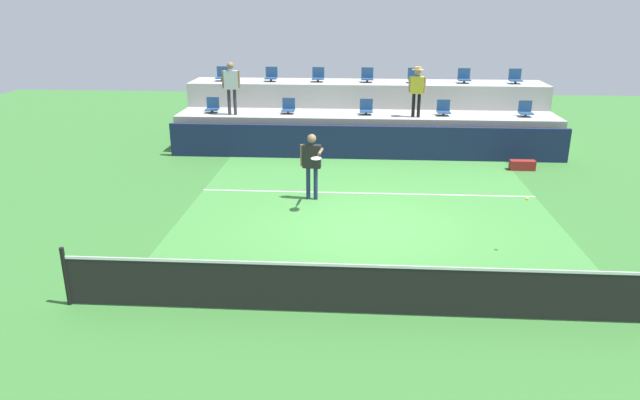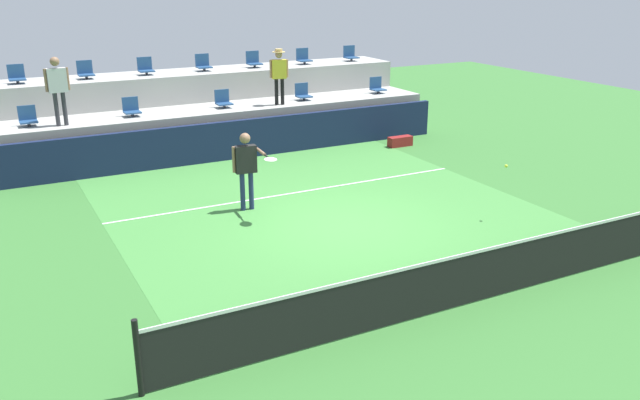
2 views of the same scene
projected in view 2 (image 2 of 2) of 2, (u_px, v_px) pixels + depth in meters
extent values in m
plane|color=#336B2D|center=(344.00, 225.00, 13.99)|extent=(40.00, 40.00, 0.00)
cube|color=#3D7F38|center=(322.00, 210.00, 14.83)|extent=(9.00, 10.00, 0.01)
cube|color=white|center=(295.00, 193.00, 16.00)|extent=(9.00, 0.06, 0.00)
cylinder|color=black|center=(138.00, 358.00, 8.19)|extent=(0.08, 0.08, 1.07)
cube|color=black|center=(469.00, 279.00, 10.50)|extent=(10.40, 0.01, 0.87)
cube|color=white|center=(471.00, 253.00, 10.35)|extent=(10.40, 0.02, 0.05)
cube|color=#141E42|center=(240.00, 139.00, 18.84)|extent=(13.00, 0.16, 1.10)
cube|color=#9E9E99|center=(224.00, 128.00, 19.91)|extent=(13.00, 1.80, 1.25)
cube|color=#9E9E99|center=(204.00, 104.00, 21.28)|extent=(13.00, 1.80, 2.10)
cylinder|color=#2D2D33|center=(29.00, 124.00, 17.22)|extent=(0.08, 0.08, 0.10)
cube|color=navy|center=(29.00, 122.00, 17.19)|extent=(0.44, 0.40, 0.04)
cube|color=navy|center=(27.00, 113.00, 17.28)|extent=(0.44, 0.04, 0.38)
cylinder|color=#2D2D33|center=(133.00, 115.00, 18.38)|extent=(0.08, 0.08, 0.10)
cube|color=navy|center=(132.00, 112.00, 18.36)|extent=(0.44, 0.40, 0.04)
cube|color=navy|center=(130.00, 104.00, 18.44)|extent=(0.44, 0.04, 0.38)
cylinder|color=#2D2D33|center=(224.00, 106.00, 19.56)|extent=(0.08, 0.08, 0.10)
cube|color=navy|center=(224.00, 104.00, 19.54)|extent=(0.44, 0.40, 0.04)
cube|color=navy|center=(222.00, 96.00, 19.62)|extent=(0.44, 0.04, 0.38)
cylinder|color=#2D2D33|center=(304.00, 99.00, 20.71)|extent=(0.08, 0.08, 0.10)
cube|color=navy|center=(304.00, 97.00, 20.69)|extent=(0.44, 0.40, 0.04)
cube|color=navy|center=(301.00, 89.00, 20.77)|extent=(0.44, 0.04, 0.38)
cylinder|color=#2D2D33|center=(378.00, 92.00, 21.91)|extent=(0.08, 0.08, 0.10)
cube|color=navy|center=(378.00, 90.00, 21.89)|extent=(0.44, 0.40, 0.04)
cube|color=navy|center=(376.00, 83.00, 21.97)|extent=(0.44, 0.04, 0.38)
cylinder|color=#2D2D33|center=(18.00, 82.00, 18.44)|extent=(0.08, 0.08, 0.10)
cube|color=navy|center=(17.00, 79.00, 18.42)|extent=(0.44, 0.40, 0.04)
cube|color=navy|center=(16.00, 71.00, 18.50)|extent=(0.44, 0.04, 0.38)
cylinder|color=#2D2D33|center=(87.00, 77.00, 19.25)|extent=(0.08, 0.08, 0.10)
cube|color=navy|center=(86.00, 75.00, 19.23)|extent=(0.44, 0.40, 0.04)
cube|color=navy|center=(84.00, 67.00, 19.31)|extent=(0.44, 0.04, 0.38)
cylinder|color=#2D2D33|center=(147.00, 73.00, 20.01)|extent=(0.08, 0.08, 0.10)
cube|color=navy|center=(146.00, 71.00, 19.99)|extent=(0.44, 0.40, 0.04)
cube|color=navy|center=(144.00, 63.00, 20.07)|extent=(0.44, 0.04, 0.38)
cylinder|color=#2D2D33|center=(204.00, 69.00, 20.81)|extent=(0.08, 0.08, 0.10)
cube|color=navy|center=(204.00, 67.00, 20.78)|extent=(0.44, 0.40, 0.04)
cube|color=navy|center=(202.00, 60.00, 20.87)|extent=(0.44, 0.04, 0.38)
cylinder|color=#2D2D33|center=(255.00, 66.00, 21.55)|extent=(0.08, 0.08, 0.10)
cube|color=navy|center=(255.00, 64.00, 21.53)|extent=(0.44, 0.40, 0.04)
cube|color=navy|center=(252.00, 57.00, 21.61)|extent=(0.44, 0.04, 0.38)
cylinder|color=#2D2D33|center=(305.00, 63.00, 22.35)|extent=(0.08, 0.08, 0.10)
cube|color=navy|center=(305.00, 61.00, 22.33)|extent=(0.44, 0.40, 0.04)
cube|color=navy|center=(302.00, 54.00, 22.41)|extent=(0.44, 0.04, 0.38)
cylinder|color=#2D2D33|center=(351.00, 60.00, 23.15)|extent=(0.08, 0.08, 0.10)
cube|color=navy|center=(351.00, 58.00, 23.13)|extent=(0.44, 0.40, 0.04)
cube|color=navy|center=(349.00, 51.00, 23.21)|extent=(0.44, 0.04, 0.38)
cylinder|color=navy|center=(243.00, 192.00, 14.72)|extent=(0.12, 0.12, 0.86)
cylinder|color=navy|center=(251.00, 191.00, 14.79)|extent=(0.12, 0.12, 0.86)
cube|color=black|center=(246.00, 159.00, 14.52)|extent=(0.48, 0.22, 0.61)
sphere|color=#846047|center=(245.00, 138.00, 14.37)|extent=(0.25, 0.25, 0.23)
cylinder|color=#846047|center=(234.00, 160.00, 14.42)|extent=(0.08, 0.08, 0.58)
cylinder|color=#846047|center=(261.00, 152.00, 14.31)|extent=(0.12, 0.55, 0.07)
cylinder|color=black|center=(266.00, 156.00, 13.98)|extent=(0.06, 0.26, 0.04)
ellipsoid|color=silver|center=(271.00, 159.00, 13.74)|extent=(0.29, 0.34, 0.03)
cylinder|color=#2D2D33|center=(57.00, 109.00, 17.13)|extent=(0.12, 0.12, 0.87)
cylinder|color=#2D2D33|center=(65.00, 109.00, 17.23)|extent=(0.12, 0.12, 0.87)
cube|color=#B2B2B7|center=(57.00, 80.00, 16.94)|extent=(0.49, 0.22, 0.62)
sphere|color=#846047|center=(55.00, 61.00, 16.79)|extent=(0.26, 0.26, 0.24)
cylinder|color=#846047|center=(46.00, 80.00, 16.80)|extent=(0.08, 0.08, 0.58)
cylinder|color=#846047|center=(68.00, 79.00, 17.07)|extent=(0.08, 0.08, 0.58)
cylinder|color=black|center=(276.00, 92.00, 19.90)|extent=(0.13, 0.13, 0.78)
cylinder|color=black|center=(282.00, 92.00, 19.94)|extent=(0.13, 0.13, 0.78)
cube|color=yellow|center=(279.00, 69.00, 19.71)|extent=(0.46, 0.28, 0.56)
sphere|color=#A87A5B|center=(279.00, 55.00, 19.57)|extent=(0.26, 0.26, 0.21)
cylinder|color=#A87A5B|center=(271.00, 69.00, 19.65)|extent=(0.08, 0.08, 0.52)
cylinder|color=#A87A5B|center=(287.00, 68.00, 19.76)|extent=(0.08, 0.08, 0.52)
cylinder|color=tan|center=(279.00, 52.00, 19.54)|extent=(0.46, 0.46, 0.01)
cylinder|color=tan|center=(279.00, 50.00, 19.53)|extent=(0.27, 0.27, 0.09)
sphere|color=#CCE033|center=(506.00, 166.00, 13.94)|extent=(0.07, 0.07, 0.07)
cube|color=maroon|center=(400.00, 141.00, 20.27)|extent=(0.76, 0.28, 0.30)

